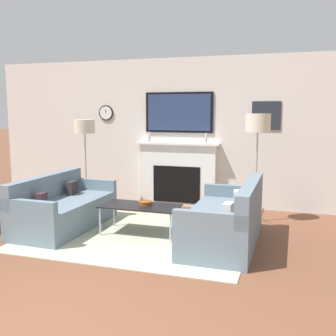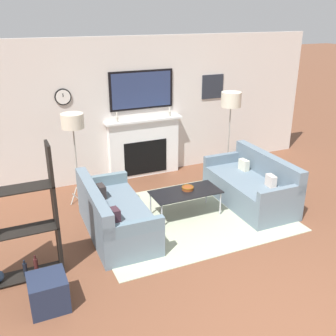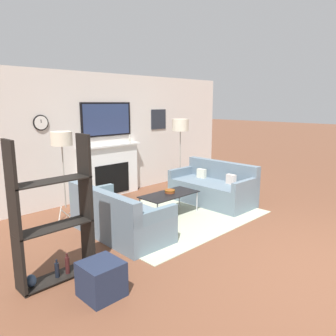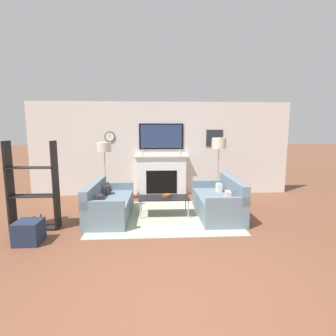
% 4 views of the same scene
% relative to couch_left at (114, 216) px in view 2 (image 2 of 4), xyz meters
% --- Properties ---
extents(ground_plane, '(60.00, 60.00, 0.00)m').
position_rel_couch_left_xyz_m(ground_plane, '(1.22, -2.77, -0.28)').
color(ground_plane, brown).
extents(fireplace_wall, '(7.57, 0.28, 2.70)m').
position_rel_couch_left_xyz_m(fireplace_wall, '(1.23, 2.04, 0.96)').
color(fireplace_wall, silver).
rests_on(fireplace_wall, ground_plane).
extents(area_rug, '(3.06, 2.35, 0.01)m').
position_rel_couch_left_xyz_m(area_rug, '(1.22, -0.00, -0.28)').
color(area_rug, '#ABB294').
rests_on(area_rug, ground_plane).
extents(couch_left, '(0.87, 1.77, 0.78)m').
position_rel_couch_left_xyz_m(couch_left, '(0.00, 0.00, 0.00)').
color(couch_left, slate).
rests_on(couch_left, ground_plane).
extents(couch_right, '(0.87, 1.76, 0.85)m').
position_rel_couch_left_xyz_m(couch_right, '(2.45, -0.00, 0.02)').
color(couch_right, slate).
rests_on(couch_right, ground_plane).
extents(coffee_table, '(1.11, 0.54, 0.42)m').
position_rel_couch_left_xyz_m(coffee_table, '(1.22, 0.07, 0.11)').
color(coffee_table, black).
rests_on(coffee_table, ground_plane).
extents(decorative_bowl, '(0.20, 0.20, 0.06)m').
position_rel_couch_left_xyz_m(decorative_bowl, '(1.28, 0.11, 0.17)').
color(decorative_bowl, brown).
rests_on(decorative_bowl, coffee_table).
extents(floor_lamp_left, '(0.36, 0.36, 1.60)m').
position_rel_couch_left_xyz_m(floor_lamp_left, '(-0.27, 1.19, 1.16)').
color(floor_lamp_left, '#9E998E').
rests_on(floor_lamp_left, ground_plane).
extents(floor_lamp_right, '(0.38, 0.38, 1.71)m').
position_rel_couch_left_xyz_m(floor_lamp_right, '(2.72, 1.19, 1.25)').
color(floor_lamp_right, '#9E998E').
rests_on(floor_lamp_right, ground_plane).
extents(shelf_unit, '(0.90, 0.28, 1.71)m').
position_rel_couch_left_xyz_m(shelf_unit, '(-1.33, -0.57, 0.48)').
color(shelf_unit, black).
rests_on(shelf_unit, ground_plane).
extents(ottoman, '(0.42, 0.42, 0.39)m').
position_rel_couch_left_xyz_m(ottoman, '(-1.14, -1.24, -0.09)').
color(ottoman, '#20283F').
rests_on(ottoman, ground_plane).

